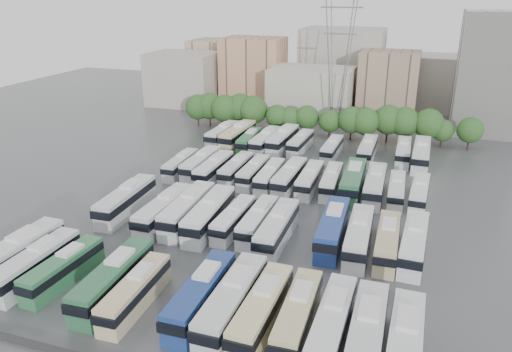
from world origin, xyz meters
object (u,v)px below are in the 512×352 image
(bus_r1_s3, at_px, (164,210))
(bus_r1_s4, at_px, (188,209))
(bus_r1_s1, at_px, (126,200))
(bus_r1_s11, at_px, (359,236))
(bus_r0_s8, at_px, (232,301))
(bus_r0_s12, at_px, (366,337))
(bus_r3_s6, at_px, (300,143))
(bus_r0_s0, at_px, (15,256))
(bus_r1_s8, at_px, (277,228))
(bus_r0_s7, at_px, (201,295))
(bus_r1_s7, at_px, (258,221))
(bus_r3_s2, at_px, (238,135))
(bus_r0_s13, at_px, (404,348))
(bus_r2_s4, at_px, (236,169))
(apartment_tower, at_px, (491,74))
(bus_r3_s8, at_px, (332,149))
(bus_r0_s2, at_px, (63,269))
(bus_r0_s5, at_px, (135,292))
(bus_r0_s10, at_px, (298,315))
(bus_r2_s6, at_px, (270,176))
(bus_r2_s8, at_px, (310,179))
(bus_r0_s11, at_px, (332,324))
(bus_r3_s5, at_px, (282,140))
(bus_r2_s9, at_px, (331,181))
(bus_r1_s6, at_px, (234,219))
(bus_r2_s11, at_px, (375,185))
(bus_r0_s4, at_px, (114,279))
(bus_r3_s12, at_px, (403,152))
(bus_r1_s13, at_px, (414,243))
(bus_r2_s2, at_px, (201,164))
(bus_r2_s5, at_px, (254,172))
(bus_r2_s10, at_px, (353,181))
(bus_r0_s9, at_px, (262,310))
(bus_r3_s1, at_px, (223,134))
(bus_r1_s10, at_px, (333,228))
(bus_r3_s13, at_px, (421,154))
(bus_r2_s7, at_px, (289,177))
(bus_r3_s3, at_px, (249,141))
(bus_r1_s12, at_px, (387,241))
(bus_r0_s1, at_px, (36,264))

(bus_r1_s3, height_order, bus_r1_s4, bus_r1_s4)
(bus_r1_s1, height_order, bus_r1_s11, bus_r1_s1)
(bus_r0_s8, height_order, bus_r0_s12, bus_r0_s8)
(bus_r0_s8, bearing_deg, bus_r3_s6, 97.16)
(bus_r0_s0, height_order, bus_r1_s8, bus_r0_s0)
(bus_r0_s7, bearing_deg, bus_r1_s7, 89.49)
(bus_r1_s3, height_order, bus_r3_s2, bus_r3_s2)
(bus_r0_s13, distance_m, bus_r2_s4, 47.88)
(apartment_tower, distance_m, bus_r3_s8, 42.34)
(bus_r0_s2, relative_size, bus_r1_s7, 0.99)
(apartment_tower, xyz_separation_m, bus_r0_s5, (-38.99, -82.68, -11.23))
(bus_r0_s13, height_order, bus_r3_s8, bus_r0_s13)
(bus_r1_s8, bearing_deg, bus_r1_s1, 175.89)
(bus_r0_s10, distance_m, bus_r2_s6, 36.92)
(bus_r2_s8, bearing_deg, bus_r3_s6, 107.45)
(bus_r0_s11, bearing_deg, bus_r2_s4, 122.90)
(bus_r0_s7, height_order, bus_r0_s12, bus_r0_s12)
(bus_r3_s8, bearing_deg, bus_r1_s3, -113.50)
(bus_r0_s8, height_order, bus_r3_s5, bus_r0_s8)
(bus_r1_s1, xyz_separation_m, bus_r2_s9, (26.34, 17.65, -0.30))
(bus_r0_s12, xyz_separation_m, bus_r1_s7, (-16.44, 19.41, -0.28))
(bus_r1_s6, distance_m, bus_r2_s11, 24.28)
(bus_r0_s4, relative_size, bus_r3_s12, 1.11)
(bus_r1_s13, relative_size, bus_r3_s5, 0.95)
(bus_r1_s7, distance_m, bus_r2_s11, 21.93)
(bus_r0_s7, relative_size, bus_r1_s1, 0.97)
(bus_r1_s7, bearing_deg, bus_r0_s12, -49.91)
(bus_r0_s11, bearing_deg, apartment_tower, 77.29)
(bus_r0_s10, bearing_deg, bus_r0_s0, 178.38)
(bus_r0_s5, relative_size, bus_r2_s2, 0.94)
(apartment_tower, height_order, bus_r0_s8, apartment_tower)
(bus_r2_s5, relative_size, bus_r2_s10, 0.82)
(bus_r0_s9, height_order, bus_r0_s13, bus_r0_s13)
(bus_r2_s2, relative_size, bus_r3_s1, 0.99)
(bus_r1_s10, bearing_deg, bus_r3_s13, 71.58)
(bus_r1_s3, height_order, bus_r2_s10, bus_r2_s10)
(bus_r0_s9, bearing_deg, bus_r2_s7, 101.83)
(bus_r0_s7, bearing_deg, bus_r1_s13, 41.83)
(bus_r3_s2, height_order, bus_r3_s3, bus_r3_s2)
(bus_r0_s7, bearing_deg, bus_r1_s12, 45.98)
(bus_r0_s2, xyz_separation_m, bus_r2_s9, (23.02, 35.53, 0.01))
(bus_r1_s6, height_order, bus_r1_s8, bus_r1_s8)
(bus_r0_s1, xyz_separation_m, bus_r0_s7, (19.94, 0.31, 0.09))
(bus_r1_s10, bearing_deg, bus_r3_s5, 112.70)
(bus_r0_s8, bearing_deg, bus_r1_s1, 142.44)
(bus_r2_s8, bearing_deg, bus_r1_s7, -100.93)
(bus_r0_s5, distance_m, bus_r3_s3, 54.14)
(bus_r1_s7, height_order, bus_r1_s8, bus_r1_s8)
(bus_r0_s0, xyz_separation_m, bus_r0_s8, (26.60, -0.26, -0.03))
(bus_r0_s10, distance_m, bus_r2_s5, 39.14)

